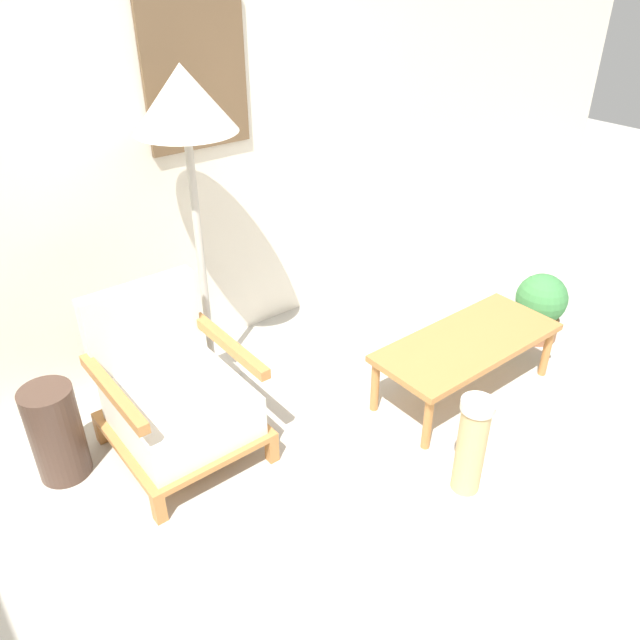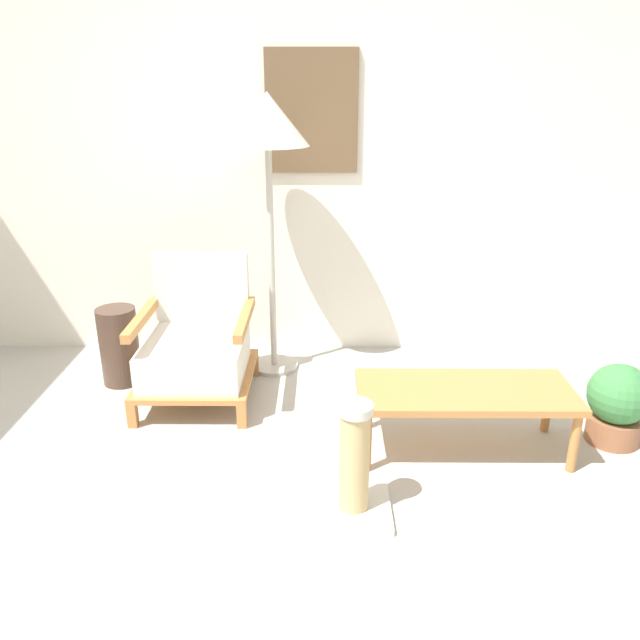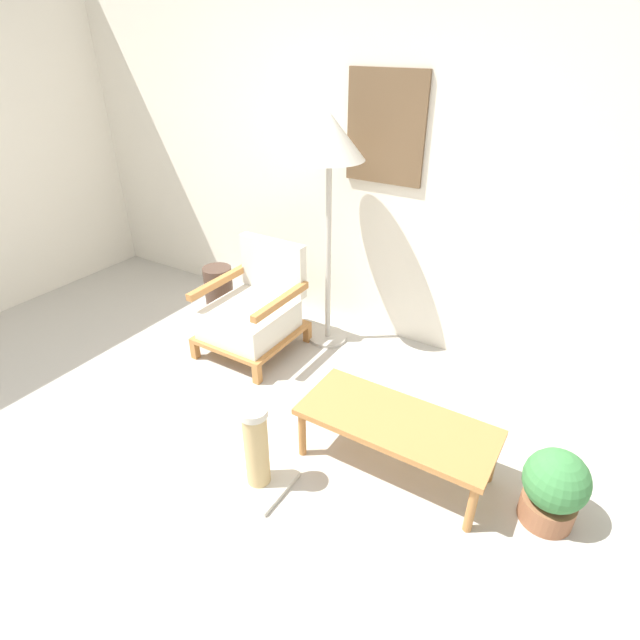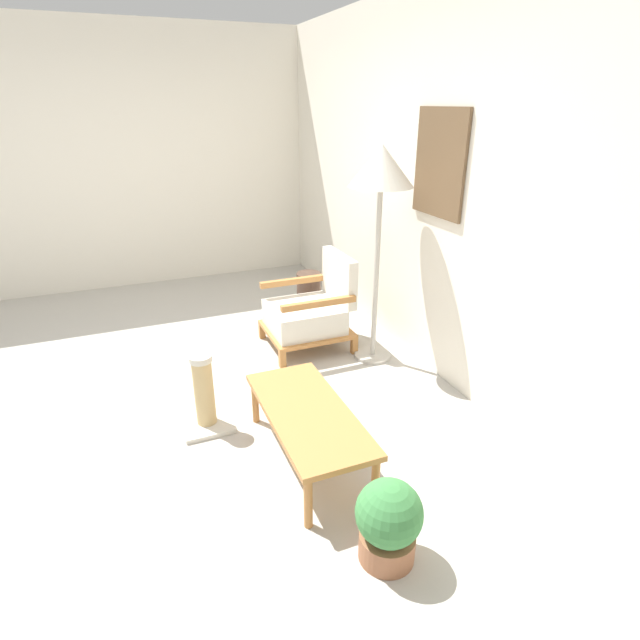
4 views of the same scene
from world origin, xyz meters
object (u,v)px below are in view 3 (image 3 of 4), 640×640
floor_lamp (329,148)px  scratching_post (257,456)px  coffee_table (397,425)px  potted_plant (554,487)px  armchair (254,311)px  vase (219,294)px

floor_lamp → scratching_post: 1.96m
coffee_table → scratching_post: (-0.55, -0.49, -0.09)m
floor_lamp → potted_plant: bearing=-26.0°
potted_plant → coffee_table: bearing=-173.9°
coffee_table → armchair: bearing=158.1°
potted_plant → floor_lamp: bearing=154.0°
armchair → potted_plant: bearing=-12.3°
armchair → coffee_table: armchair is taller
floor_lamp → scratching_post: floor_lamp is taller
potted_plant → scratching_post: bearing=-156.8°
coffee_table → vase: size_ratio=2.20×
vase → floor_lamp: bearing=13.1°
potted_plant → scratching_post: 1.46m
floor_lamp → potted_plant: 2.34m
potted_plant → scratching_post: size_ratio=0.81×
coffee_table → scratching_post: 0.75m
vase → scratching_post: scratching_post is taller
floor_lamp → armchair: bearing=-136.0°
vase → potted_plant: vase is taller
vase → scratching_post: 1.83m
floor_lamp → coffee_table: 1.80m
armchair → vase: 0.54m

